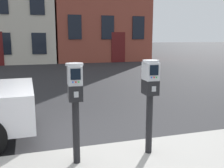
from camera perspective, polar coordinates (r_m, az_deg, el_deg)
name	(u,v)px	position (r m, az deg, el deg)	size (l,w,h in m)	color
ground_plane	(107,158)	(3.89, -1.03, -16.24)	(160.00, 160.00, 0.00)	#28282B
parking_meter_near_kerb	(75,95)	(3.20, -8.22, -2.54)	(0.23, 0.26, 1.29)	black
parking_meter_twin_adjacent	(150,90)	(3.49, 8.49, -1.33)	(0.23, 0.26, 1.30)	black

